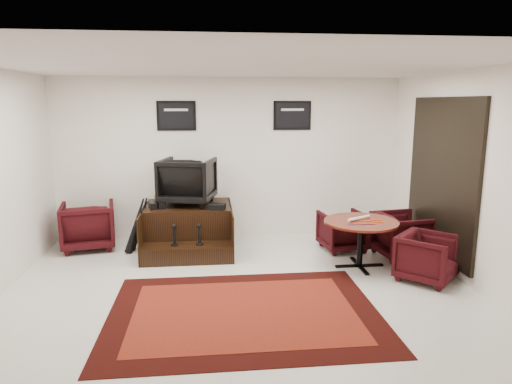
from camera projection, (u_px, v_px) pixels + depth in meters
ground at (240, 291)px, 5.83m from camera, size 6.00×6.00×0.00m
room_shell at (271, 151)px, 5.65m from camera, size 6.02×5.02×2.81m
area_rug at (244, 312)px, 5.23m from camera, size 3.08×2.31×0.01m
shine_podium at (189, 229)px, 7.47m from camera, size 1.40×1.45×0.72m
shine_chair at (188, 179)px, 7.46m from camera, size 0.98×0.94×0.85m
shoes_pair at (156, 205)px, 7.24m from camera, size 0.29×0.32×0.10m
polish_kit at (217, 207)px, 7.15m from camera, size 0.30×0.25×0.09m
umbrella_black at (136, 225)px, 7.22m from camera, size 0.34×0.13×0.92m
umbrella_hooked at (139, 223)px, 7.36m from camera, size 0.34×0.13×0.90m
armchair_side at (88, 223)px, 7.49m from camera, size 0.95×0.91×0.84m
meeting_table at (361, 227)px, 6.59m from camera, size 1.06×1.06×0.70m
table_chair_back at (343, 229)px, 7.43m from camera, size 0.76×0.72×0.69m
table_chair_window at (402, 233)px, 7.07m from camera, size 0.79×0.83×0.77m
table_chair_corner at (427, 255)px, 6.12m from camera, size 0.94×0.94×0.71m
paper_roll at (359, 218)px, 6.62m from camera, size 0.39×0.25×0.05m
table_clutter at (365, 221)px, 6.54m from camera, size 0.56×0.36×0.01m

